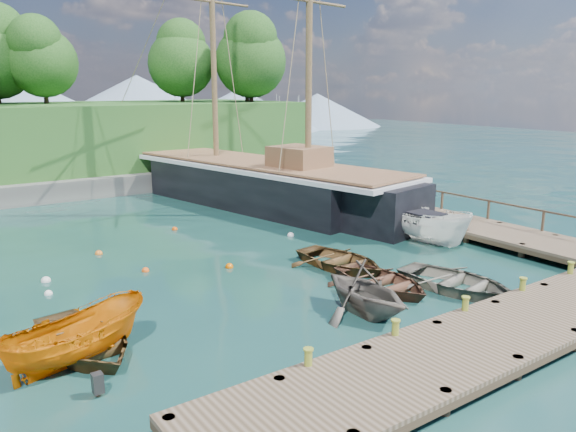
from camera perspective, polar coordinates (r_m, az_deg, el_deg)
name	(u,v)px	position (r m, az deg, el deg)	size (l,w,h in m)	color
ground	(311,293)	(20.39, 2.36, -7.85)	(160.00, 160.00, 0.00)	#113B30
dock_near	(505,331)	(17.50, 21.17, -10.87)	(20.00, 3.20, 1.10)	#4A3B29
dock_east	(396,209)	(32.71, 10.94, 0.73)	(3.20, 24.00, 1.10)	#4A3B29
bollard_0	(308,387)	(14.52, 2.05, -16.99)	(0.26, 0.26, 0.45)	olive
bollard_1	(394,355)	(16.30, 10.73, -13.68)	(0.26, 0.26, 0.45)	olive
bollard_2	(463,329)	(18.40, 17.40, -10.86)	(0.26, 0.26, 0.45)	olive
bollard_3	(520,307)	(20.72, 22.55, -8.54)	(0.26, 0.26, 0.45)	olive
bollard_4	(568,289)	(23.20, 26.58, -6.65)	(0.26, 0.26, 0.45)	olive
rowboat_0	(84,352)	(17.17, -20.02, -12.83)	(3.15, 4.42, 0.91)	#503B1F
rowboat_1	(364,313)	(18.86, 7.73, -9.75)	(3.11, 3.61, 1.90)	#625A51
rowboat_2	(381,289)	(21.05, 9.48, -7.34)	(2.95, 4.13, 0.86)	#523122
rowboat_3	(456,291)	(21.52, 16.74, -7.28)	(3.19, 4.46, 0.92)	#635F53
rowboat_4	(341,268)	(23.21, 5.38, -5.27)	(3.01, 4.22, 0.87)	#4D341A
motorboat_orange	(80,362)	(16.61, -20.39, -13.77)	(1.56, 4.16, 1.60)	#D36A04
cabin_boat_white	(425,242)	(27.65, 13.72, -2.59)	(1.92, 5.11, 1.97)	white
schooner	(259,186)	(35.11, -2.95, 3.02)	(9.13, 28.55, 21.28)	black
mooring_buoy_0	(49,294)	(22.01, -23.15, -7.34)	(0.29, 0.29, 0.29)	white
mooring_buoy_1	(146,271)	(23.41, -14.27, -5.47)	(0.31, 0.31, 0.31)	#EA5313
mooring_buoy_2	(229,267)	(23.29, -5.98, -5.22)	(0.33, 0.33, 0.33)	#E35F00
mooring_buoy_3	(291,236)	(27.95, 0.27, -2.04)	(0.34, 0.34, 0.34)	white
mooring_buoy_4	(99,254)	(26.33, -18.66, -3.70)	(0.33, 0.33, 0.33)	orange
mooring_buoy_5	(175,230)	(29.75, -11.44, -1.38)	(0.29, 0.29, 0.29)	#DB4A08
mooring_buoy_6	(46,282)	(23.45, -23.38, -6.13)	(0.37, 0.37, 0.37)	silver
distant_ridge	(28,108)	(86.62, -24.90, 9.90)	(117.00, 40.00, 10.00)	#728CA5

